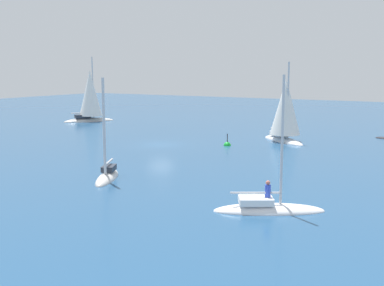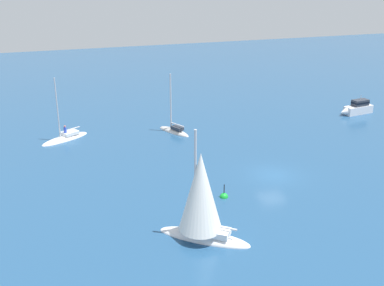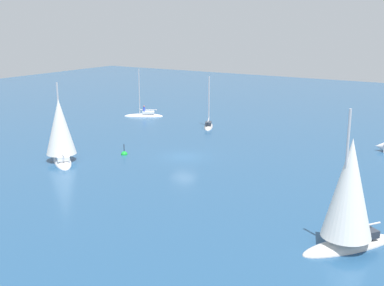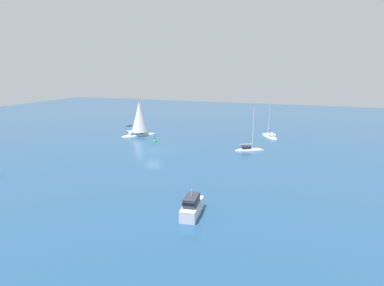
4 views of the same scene
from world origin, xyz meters
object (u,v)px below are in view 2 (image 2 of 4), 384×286
yacht (174,131)px  channel_buoy (224,197)px  sloop (65,138)px  sloop_1 (201,200)px  launch (357,108)px

yacht → channel_buoy: 17.66m
sloop → channel_buoy: 22.65m
sloop_1 → launch: bearing=-104.7°
sloop → launch: bearing=146.3°
sloop_1 → channel_buoy: 7.48m
channel_buoy → launch: bearing=33.2°
yacht → channel_buoy: yacht is taller
sloop → channel_buoy: bearing=91.2°
yacht → channel_buoy: (-0.70, -17.64, -0.19)m
yacht → channel_buoy: bearing=150.7°
sloop → sloop_1: (7.85, -24.78, 2.96)m
sloop_1 → channel_buoy: size_ratio=5.64×
yacht → sloop_1: (-4.74, -23.14, 2.88)m
yacht → launch: bearing=-118.2°
sloop_1 → sloop: bearing=-33.9°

